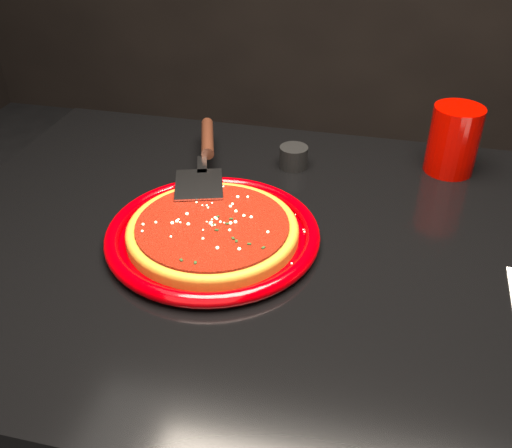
{
  "coord_description": "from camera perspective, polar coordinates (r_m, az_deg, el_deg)",
  "views": [
    {
      "loc": [
        0.08,
        -0.69,
        1.26
      ],
      "look_at": [
        -0.08,
        0.01,
        0.77
      ],
      "focal_mm": 40.0,
      "sensor_mm": 36.0,
      "label": 1
    }
  ],
  "objects": [
    {
      "name": "table",
      "position": [
        1.13,
        4.3,
        -17.67
      ],
      "size": [
        1.2,
        0.8,
        0.75
      ],
      "primitive_type": "cube",
      "color": "black",
      "rests_on": "floor"
    },
    {
      "name": "plate",
      "position": [
        0.86,
        -4.33,
        -1.01
      ],
      "size": [
        0.36,
        0.36,
        0.02
      ],
      "primitive_type": "cylinder",
      "rotation": [
        0.0,
        0.0,
        0.12
      ],
      "color": "#750002",
      "rests_on": "table"
    },
    {
      "name": "pizza_crust",
      "position": [
        0.86,
        -4.34,
        -0.81
      ],
      "size": [
        0.29,
        0.29,
        0.01
      ],
      "primitive_type": "cylinder",
      "rotation": [
        0.0,
        0.0,
        0.12
      ],
      "color": "brown",
      "rests_on": "plate"
    },
    {
      "name": "pizza_crust_rim",
      "position": [
        0.86,
        -4.36,
        -0.46
      ],
      "size": [
        0.29,
        0.29,
        0.02
      ],
      "primitive_type": "torus",
      "rotation": [
        0.0,
        0.0,
        0.12
      ],
      "color": "brown",
      "rests_on": "plate"
    },
    {
      "name": "pizza_sauce",
      "position": [
        0.86,
        -4.37,
        -0.2
      ],
      "size": [
        0.26,
        0.26,
        0.01
      ],
      "primitive_type": "cylinder",
      "rotation": [
        0.0,
        0.0,
        0.12
      ],
      "color": "#6A1208",
      "rests_on": "plate"
    },
    {
      "name": "parmesan_dusting",
      "position": [
        0.85,
        -4.39,
        0.16
      ],
      "size": [
        0.22,
        0.22,
        0.01
      ],
      "primitive_type": null,
      "color": "beige",
      "rests_on": "plate"
    },
    {
      "name": "basil_flecks",
      "position": [
        0.85,
        -4.39,
        0.11
      ],
      "size": [
        0.2,
        0.2,
        0.0
      ],
      "primitive_type": null,
      "color": "black",
      "rests_on": "plate"
    },
    {
      "name": "pizza_server",
      "position": [
        1.02,
        -5.15,
        6.71
      ],
      "size": [
        0.19,
        0.34,
        0.02
      ],
      "primitive_type": null,
      "rotation": [
        0.0,
        0.0,
        0.31
      ],
      "color": "silver",
      "rests_on": "plate"
    },
    {
      "name": "cup",
      "position": [
        1.09,
        19.15,
        7.96
      ],
      "size": [
        0.1,
        0.1,
        0.12
      ],
      "primitive_type": "cylinder",
      "rotation": [
        0.0,
        0.0,
        0.14
      ],
      "color": "#8F0300",
      "rests_on": "table"
    },
    {
      "name": "ramekin",
      "position": [
        1.06,
        3.78,
        6.7
      ],
      "size": [
        0.06,
        0.06,
        0.04
      ],
      "primitive_type": "cylinder",
      "rotation": [
        0.0,
        0.0,
        0.16
      ],
      "color": "black",
      "rests_on": "table"
    }
  ]
}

